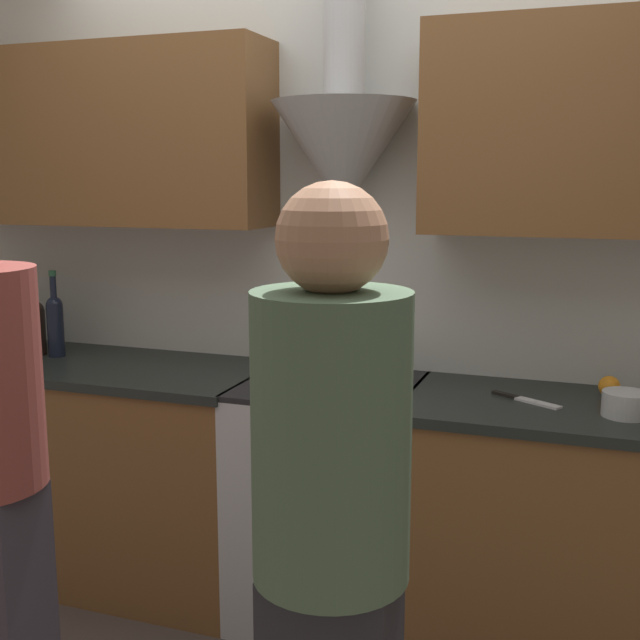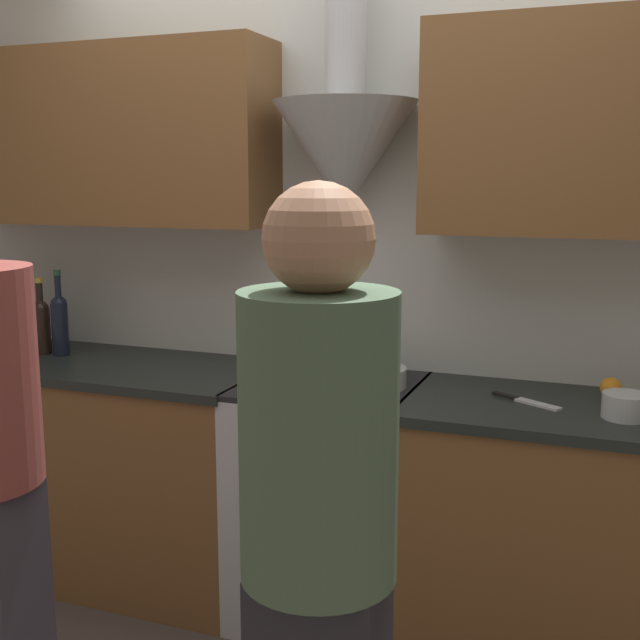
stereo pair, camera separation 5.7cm
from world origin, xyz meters
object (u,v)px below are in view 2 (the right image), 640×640
object	(u,v)px
wine_bottle_4	(41,323)
person_foreground_right	(319,540)
wine_bottle_3	(26,320)
wine_bottle_5	(60,321)
wine_bottle_2	(11,319)
mixing_bowl	(368,376)
orange_fruit	(611,388)
stove_range	(330,500)
stock_pot	(293,363)
saucepan	(626,406)

from	to	relation	value
wine_bottle_4	person_foreground_right	distance (m)	2.15
wine_bottle_3	wine_bottle_5	distance (m)	0.19
wine_bottle_2	wine_bottle_5	distance (m)	0.28
wine_bottle_2	mixing_bowl	world-z (taller)	wine_bottle_2
orange_fruit	wine_bottle_5	bearing A→B (deg)	-177.05
wine_bottle_5	person_foreground_right	world-z (taller)	person_foreground_right
orange_fruit	wine_bottle_3	bearing A→B (deg)	-177.54
stove_range	stock_pot	xyz separation A→B (m)	(-0.14, -0.01, 0.51)
saucepan	stove_range	bearing A→B (deg)	175.69
saucepan	wine_bottle_5	bearing A→B (deg)	177.11
stove_range	wine_bottle_2	size ratio (longest dim) A/B	2.67
mixing_bowl	orange_fruit	size ratio (longest dim) A/B	3.80
wine_bottle_5	wine_bottle_2	bearing A→B (deg)	175.96
stove_range	saucepan	distance (m)	1.12
stock_pot	saucepan	world-z (taller)	stock_pot
stock_pot	person_foreground_right	distance (m)	1.34
wine_bottle_4	person_foreground_right	xyz separation A→B (m)	(1.74, -1.26, -0.12)
wine_bottle_3	wine_bottle_5	world-z (taller)	wine_bottle_5
wine_bottle_2	wine_bottle_3	bearing A→B (deg)	-5.47
stock_pot	mixing_bowl	bearing A→B (deg)	4.80
wine_bottle_2	wine_bottle_3	world-z (taller)	wine_bottle_3
wine_bottle_4	person_foreground_right	bearing A→B (deg)	-35.91
wine_bottle_3	person_foreground_right	size ratio (longest dim) A/B	0.21
wine_bottle_2	saucepan	xyz separation A→B (m)	(2.49, -0.13, -0.09)
stock_pot	orange_fruit	xyz separation A→B (m)	(1.09, 0.16, -0.03)
mixing_bowl	saucepan	xyz separation A→B (m)	(0.86, -0.09, 0.00)
mixing_bowl	wine_bottle_4	bearing A→B (deg)	179.11
wine_bottle_5	mixing_bowl	distance (m)	1.36
orange_fruit	saucepan	size ratio (longest dim) A/B	0.51
wine_bottle_5	saucepan	distance (m)	2.22
orange_fruit	person_foreground_right	size ratio (longest dim) A/B	0.04
wine_bottle_4	orange_fruit	xyz separation A→B (m)	(2.27, 0.11, -0.09)
wine_bottle_3	stock_pot	distance (m)	1.26
wine_bottle_5	stock_pot	xyz separation A→B (m)	(1.08, -0.05, -0.08)
wine_bottle_3	orange_fruit	distance (m)	2.36
stock_pot	orange_fruit	world-z (taller)	stock_pot
stove_range	wine_bottle_3	bearing A→B (deg)	178.07
saucepan	stock_pot	bearing A→B (deg)	176.70
saucepan	person_foreground_right	world-z (taller)	person_foreground_right
wine_bottle_4	stock_pot	bearing A→B (deg)	-2.24
wine_bottle_3	stock_pot	world-z (taller)	wine_bottle_3
wine_bottle_3	mixing_bowl	xyz separation A→B (m)	(1.54, -0.03, -0.10)
person_foreground_right	wine_bottle_3	bearing A→B (deg)	145.20
mixing_bowl	saucepan	distance (m)	0.87
mixing_bowl	stove_range	bearing A→B (deg)	-174.39
orange_fruit	saucepan	xyz separation A→B (m)	(0.05, -0.22, 0.00)
stove_range	mixing_bowl	size ratio (longest dim) A/B	3.29
stove_range	wine_bottle_4	distance (m)	1.43
wine_bottle_3	saucepan	bearing A→B (deg)	-2.93
mixing_bowl	person_foreground_right	bearing A→B (deg)	-77.01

